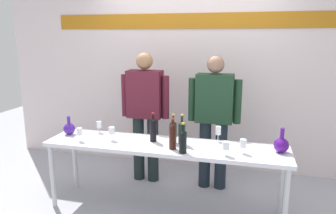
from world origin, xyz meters
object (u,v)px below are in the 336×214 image
wine_bottle_0 (173,131)px  wine_glass_left_1 (79,132)px  wine_glass_left_0 (99,125)px  wine_bottle_1 (183,140)px  presenter_left (145,109)px  wine_glass_right_0 (243,144)px  wine_bottle_2 (173,135)px  wine_glass_right_1 (218,131)px  display_table (164,150)px  presenter_right (214,114)px  wine_bottle_4 (182,132)px  decanter_blue_left (69,128)px  wine_glass_left_2 (112,131)px  wine_bottle_3 (153,129)px  wine_glass_right_2 (226,146)px  decanter_blue_right (281,145)px

wine_bottle_0 → wine_glass_left_1: (-0.97, -0.19, -0.03)m
wine_glass_left_0 → wine_bottle_1: bearing=-20.6°
presenter_left → wine_glass_right_0: presenter_left is taller
wine_bottle_2 → wine_glass_left_1: bearing=-179.2°
wine_glass_right_1 → wine_glass_left_0: bearing=-179.3°
display_table → presenter_right: size_ratio=1.55×
wine_bottle_4 → wine_glass_left_0: (-1.00, 0.15, -0.04)m
decanter_blue_left → wine_glass_left_2: size_ratio=1.45×
presenter_right → wine_glass_right_0: (0.36, -0.74, -0.08)m
wine_bottle_2 → wine_glass_left_2: 0.70m
wine_bottle_3 → wine_glass_left_1: 0.78m
decanter_blue_left → wine_glass_left_0: 0.33m
wine_glass_right_2 → wine_bottle_1: bearing=-175.8°
decanter_blue_right → wine_glass_left_0: 1.98m
presenter_right → wine_glass_left_2: (-1.00, -0.69, -0.07)m
decanter_blue_left → wine_glass_left_0: (0.29, 0.15, 0.02)m
wine_bottle_1 → wine_glass_left_2: 0.83m
display_table → wine_glass_right_2: (0.64, -0.17, 0.16)m
wine_bottle_4 → wine_glass_right_0: (0.62, -0.12, -0.03)m
decanter_blue_right → presenter_left: bearing=158.3°
wine_glass_left_1 → presenter_left: bearing=60.1°
wine_bottle_2 → wine_glass_right_1: bearing=39.3°
wine_bottle_4 → wine_glass_left_0: bearing=171.5°
wine_glass_left_0 → wine_bottle_3: bearing=-11.7°
decanter_blue_left → wine_bottle_2: wine_bottle_2 is taller
decanter_blue_left → wine_glass_right_1: 1.66m
display_table → wine_bottle_3: size_ratio=8.04×
wine_bottle_2 → wine_glass_left_2: wine_bottle_2 is taller
wine_bottle_4 → wine_glass_right_2: (0.46, -0.22, -0.03)m
wine_bottle_2 → wine_bottle_3: size_ratio=1.02×
decanter_blue_right → wine_bottle_2: (-1.03, -0.17, 0.06)m
decanter_blue_right → wine_bottle_0: (-1.06, 0.01, 0.05)m
wine_bottle_0 → wine_bottle_3: size_ratio=1.00×
wine_glass_right_0 → wine_bottle_1: bearing=-167.0°
wine_bottle_4 → wine_glass_left_1: bearing=-170.3°
wine_bottle_2 → wine_glass_right_2: size_ratio=2.31×
decanter_blue_left → wine_bottle_1: 1.38m
wine_glass_left_0 → wine_glass_left_2: (0.26, -0.22, 0.02)m
wine_bottle_0 → decanter_blue_right: bearing=-0.5°
wine_bottle_4 → wine_glass_right_1: 0.39m
decanter_blue_right → wine_bottle_1: size_ratio=0.81×
wine_glass_left_1 → wine_glass_right_0: 1.68m
presenter_right → wine_bottle_3: presenter_right is taller
decanter_blue_left → wine_bottle_0: size_ratio=0.68×
wine_glass_left_0 → wine_glass_right_2: size_ratio=0.96×
presenter_right → decanter_blue_right: bearing=-41.2°
wine_glass_left_0 → wine_glass_right_1: 1.36m
presenter_right → wine_glass_right_2: size_ratio=11.82×
wine_bottle_4 → wine_glass_right_2: bearing=-25.4°
wine_bottle_3 → wine_glass_right_0: (0.93, -0.13, -0.04)m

